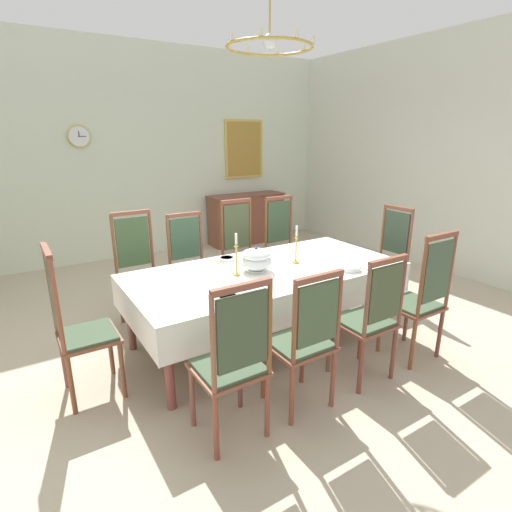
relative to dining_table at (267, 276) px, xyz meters
name	(u,v)px	position (x,y,z in m)	size (l,w,h in m)	color
ground	(258,333)	(0.00, 0.16, -0.68)	(6.71, 6.81, 0.04)	#BBAD94
back_wall	(144,153)	(0.00, 3.61, 1.00)	(6.71, 0.08, 3.33)	silver
right_wall	(470,157)	(3.39, 0.16, 1.00)	(0.08, 6.81, 3.33)	silver
dining_table	(267,276)	(0.00, 0.00, 0.00)	(2.60, 1.22, 0.73)	brown
tablecloth	(267,275)	(0.00, 0.00, 0.01)	(2.62, 1.24, 0.30)	white
chair_south_a	(233,360)	(-0.94, -1.02, -0.08)	(0.44, 0.42, 1.15)	brown
chair_north_a	(138,269)	(-0.94, 1.02, -0.06)	(0.44, 0.42, 1.20)	brown
chair_south_b	(304,338)	(-0.36, -1.01, -0.09)	(0.44, 0.42, 1.09)	brown
chair_north_b	(190,262)	(-0.36, 1.01, -0.08)	(0.44, 0.42, 1.13)	brown
chair_south_c	(370,316)	(0.31, -1.01, -0.09)	(0.44, 0.42, 1.09)	brown
chair_north_c	(242,251)	(0.31, 1.02, -0.05)	(0.44, 0.42, 1.22)	brown
chair_south_d	(421,296)	(0.93, -1.02, -0.06)	(0.44, 0.42, 1.20)	brown
chair_north_d	(284,244)	(0.93, 1.02, -0.06)	(0.44, 0.42, 1.21)	brown
chair_head_west	(76,324)	(-1.71, 0.00, -0.05)	(0.42, 0.44, 1.22)	brown
chair_head_east	(387,255)	(1.71, 0.00, -0.07)	(0.42, 0.44, 1.16)	brown
soup_tureen	(256,259)	(-0.13, 0.00, 0.19)	(0.30, 0.30, 0.24)	white
candlestick_west	(236,258)	(-0.34, 0.00, 0.23)	(0.07, 0.07, 0.39)	gold
candlestick_east	(296,248)	(0.34, 0.00, 0.22)	(0.07, 0.07, 0.38)	gold
bowl_near_left	(227,258)	(-0.20, 0.45, 0.09)	(0.15, 0.15, 0.03)	white
bowl_near_right	(350,268)	(0.63, -0.45, 0.10)	(0.20, 0.20, 0.04)	white
bowl_far_left	(228,298)	(-0.67, -0.46, 0.09)	(0.17, 0.17, 0.03)	white
spoon_primary	(216,261)	(-0.31, 0.47, 0.08)	(0.06, 0.17, 0.01)	gold
spoon_secondary	(357,267)	(0.75, -0.43, 0.08)	(0.05, 0.18, 0.01)	gold
sideboard	(246,219)	(1.74, 3.29, -0.21)	(1.44, 0.48, 0.90)	brown
mounted_clock	(79,136)	(-0.96, 3.53, 1.26)	(0.31, 0.06, 0.31)	#D1B251
framed_painting	(244,149)	(1.85, 3.54, 1.03)	(0.78, 0.05, 1.04)	#D1B251
chandelier	(269,46)	(0.00, 0.00, 1.98)	(0.73, 0.73, 0.66)	gold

